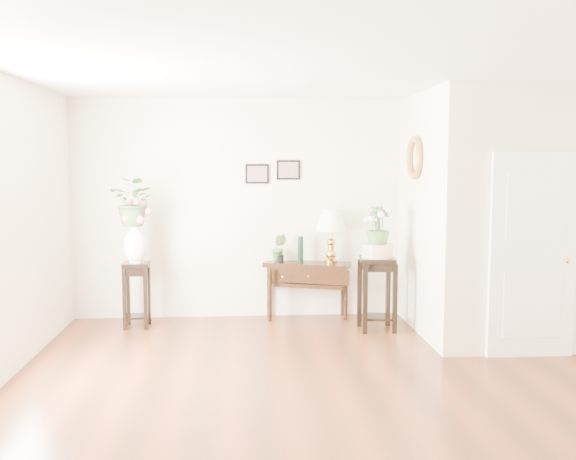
{
  "coord_description": "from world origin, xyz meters",
  "views": [
    {
      "loc": [
        -0.86,
        -5.48,
        1.99
      ],
      "look_at": [
        -0.36,
        1.3,
        1.28
      ],
      "focal_mm": 40.0,
      "sensor_mm": 36.0,
      "label": 1
    }
  ],
  "objects": [
    {
      "name": "porcelain_vase",
      "position": [
        -2.13,
        2.27,
        1.02
      ],
      "size": [
        0.32,
        0.32,
        0.5
      ],
      "primitive_type": null,
      "rotation": [
        0.0,
        0.0,
        0.12
      ],
      "color": "white",
      "rests_on": "plant_stand_a"
    },
    {
      "name": "wall_back",
      "position": [
        0.0,
        2.75,
        1.4
      ],
      "size": [
        6.0,
        0.02,
        2.8
      ],
      "primitive_type": "cube",
      "color": "beige",
      "rests_on": "ground"
    },
    {
      "name": "potted_plant",
      "position": [
        -0.38,
        2.57,
        0.9
      ],
      "size": [
        0.23,
        0.21,
        0.35
      ],
      "primitive_type": "imported",
      "rotation": [
        0.0,
        0.0,
        -0.35
      ],
      "color": "#416B34",
      "rests_on": "console_table"
    },
    {
      "name": "lily_arrangement",
      "position": [
        -2.13,
        2.27,
        1.49
      ],
      "size": [
        0.67,
        0.63,
        0.59
      ],
      "primitive_type": "imported",
      "rotation": [
        0.0,
        0.0,
        -0.42
      ],
      "color": "#416B34",
      "rests_on": "porcelain_vase"
    },
    {
      "name": "art_print_left",
      "position": [
        -0.65,
        2.73,
        1.85
      ],
      "size": [
        0.3,
        0.02,
        0.25
      ],
      "primitive_type": "cube",
      "color": "black",
      "rests_on": "wall_back"
    },
    {
      "name": "console_table",
      "position": [
        -0.02,
        2.57,
        0.36
      ],
      "size": [
        1.14,
        0.71,
        0.72
      ],
      "primitive_type": "cube",
      "rotation": [
        0.0,
        0.0,
        -0.34
      ],
      "color": "black",
      "rests_on": "floor"
    },
    {
      "name": "plant_stand_a",
      "position": [
        -2.13,
        2.27,
        0.4
      ],
      "size": [
        0.32,
        0.32,
        0.8
      ],
      "primitive_type": "cube",
      "rotation": [
        0.0,
        0.0,
        0.03
      ],
      "color": "black",
      "rests_on": "floor"
    },
    {
      "name": "plant_stand_b",
      "position": [
        0.75,
        1.94,
        0.44
      ],
      "size": [
        0.46,
        0.46,
        0.88
      ],
      "primitive_type": "cube",
      "rotation": [
        0.0,
        0.0,
        -0.13
      ],
      "color": "black",
      "rests_on": "floor"
    },
    {
      "name": "ceramic_bowl",
      "position": [
        0.75,
        1.94,
        0.96
      ],
      "size": [
        0.43,
        0.43,
        0.16
      ],
      "primitive_type": "cylinder",
      "rotation": [
        0.0,
        0.0,
        -0.2
      ],
      "color": "beige",
      "rests_on": "plant_stand_b"
    },
    {
      "name": "partition",
      "position": [
        2.1,
        1.77,
        1.4
      ],
      "size": [
        1.8,
        1.95,
        2.8
      ],
      "primitive_type": "cube",
      "color": "beige",
      "rests_on": "floor"
    },
    {
      "name": "narcissus",
      "position": [
        0.75,
        1.94,
        1.24
      ],
      "size": [
        0.31,
        0.31,
        0.49
      ],
      "primitive_type": "imported",
      "rotation": [
        0.0,
        0.0,
        -0.13
      ],
      "color": "#416B34",
      "rests_on": "ceramic_bowl"
    },
    {
      "name": "door",
      "position": [
        2.1,
        0.78,
        1.05
      ],
      "size": [
        0.9,
        0.05,
        2.1
      ],
      "primitive_type": "cube",
      "color": "white",
      "rests_on": "floor"
    },
    {
      "name": "art_print_right",
      "position": [
        -0.25,
        2.73,
        1.9
      ],
      "size": [
        0.3,
        0.02,
        0.25
      ],
      "primitive_type": "cube",
      "color": "black",
      "rests_on": "wall_back"
    },
    {
      "name": "floor",
      "position": [
        0.0,
        0.0,
        0.0
      ],
      "size": [
        6.0,
        5.5,
        0.02
      ],
      "primitive_type": "cube",
      "color": "brown",
      "rests_on": "ground"
    },
    {
      "name": "ceiling",
      "position": [
        0.0,
        0.0,
        2.8
      ],
      "size": [
        6.0,
        5.5,
        0.02
      ],
      "primitive_type": "cube",
      "color": "white",
      "rests_on": "ground"
    },
    {
      "name": "green_vase",
      "position": [
        -0.11,
        2.57,
        0.89
      ],
      "size": [
        0.09,
        0.09,
        0.34
      ],
      "primitive_type": "cylinder",
      "rotation": [
        0.0,
        0.0,
        -0.32
      ],
      "color": "black",
      "rests_on": "console_table"
    },
    {
      "name": "wall_front",
      "position": [
        0.0,
        -2.75,
        1.4
      ],
      "size": [
        6.0,
        0.02,
        2.8
      ],
      "primitive_type": "cube",
      "color": "beige",
      "rests_on": "ground"
    },
    {
      "name": "table_lamp",
      "position": [
        0.29,
        2.57,
        1.07
      ],
      "size": [
        0.46,
        0.46,
        0.69
      ],
      "primitive_type": "cube",
      "rotation": [
        0.0,
        0.0,
        -0.18
      ],
      "color": "gold",
      "rests_on": "console_table"
    },
    {
      "name": "wall_ornament",
      "position": [
        1.16,
        1.9,
        2.05
      ],
      "size": [
        0.07,
        0.51,
        0.51
      ],
      "primitive_type": "torus",
      "rotation": [
        0.0,
        1.57,
        0.0
      ],
      "color": "#A66F3B",
      "rests_on": "partition"
    }
  ]
}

